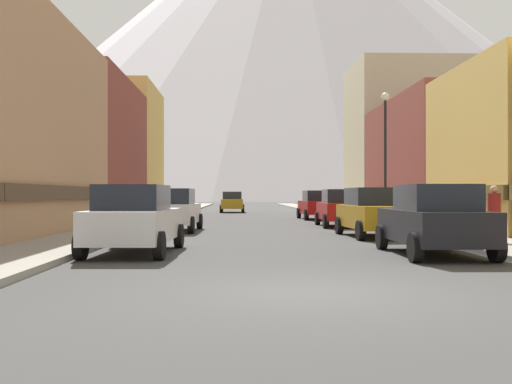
% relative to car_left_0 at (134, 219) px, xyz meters
% --- Properties ---
extents(ground_plane, '(400.00, 400.00, 0.00)m').
position_rel_car_left_0_xyz_m(ground_plane, '(3.80, -6.27, -0.90)').
color(ground_plane, '#3D3D3D').
extents(sidewalk_left, '(2.50, 100.00, 0.15)m').
position_rel_car_left_0_xyz_m(sidewalk_left, '(-2.45, 28.73, -0.82)').
color(sidewalk_left, gray).
rests_on(sidewalk_left, ground).
extents(sidewalk_right, '(2.50, 100.00, 0.15)m').
position_rel_car_left_0_xyz_m(sidewalk_right, '(10.05, 28.73, -0.82)').
color(sidewalk_right, gray).
rests_on(sidewalk_right, ground).
extents(storefront_left_2, '(6.79, 12.69, 8.33)m').
position_rel_car_left_0_xyz_m(storefront_left_2, '(-6.94, 20.32, 3.11)').
color(storefront_left_2, brown).
rests_on(storefront_left_2, ground).
extents(storefront_left_3, '(9.61, 9.67, 9.92)m').
position_rel_car_left_0_xyz_m(storefront_left_3, '(-8.35, 31.61, 3.89)').
color(storefront_left_3, '#D8B259').
rests_on(storefront_left_3, ground).
extents(storefront_right_2, '(6.91, 13.09, 6.94)m').
position_rel_car_left_0_xyz_m(storefront_right_2, '(14.61, 18.28, 2.44)').
color(storefront_right_2, brown).
rests_on(storefront_right_2, ground).
extents(storefront_right_3, '(8.40, 8.23, 11.21)m').
position_rel_car_left_0_xyz_m(storefront_right_3, '(15.35, 29.07, 4.53)').
color(storefront_right_3, beige).
rests_on(storefront_right_3, ground).
extents(car_left_0, '(2.22, 4.47, 1.78)m').
position_rel_car_left_0_xyz_m(car_left_0, '(0.00, 0.00, 0.00)').
color(car_left_0, silver).
rests_on(car_left_0, ground).
extents(car_left_1, '(2.21, 4.47, 1.78)m').
position_rel_car_left_0_xyz_m(car_left_1, '(0.00, 9.47, 0.00)').
color(car_left_1, silver).
rests_on(car_left_1, ground).
extents(car_right_0, '(2.10, 4.42, 1.78)m').
position_rel_car_left_0_xyz_m(car_right_0, '(7.60, -0.73, 0.00)').
color(car_right_0, black).
rests_on(car_right_0, ground).
extents(car_right_1, '(2.24, 4.48, 1.78)m').
position_rel_car_left_0_xyz_m(car_right_1, '(7.60, 5.92, 0.00)').
color(car_right_1, '#B28419').
rests_on(car_right_1, ground).
extents(car_right_2, '(2.14, 4.43, 1.78)m').
position_rel_car_left_0_xyz_m(car_right_2, '(7.60, 12.87, 0.00)').
color(car_right_2, '#9E1111').
rests_on(car_right_2, ground).
extents(car_right_3, '(2.19, 4.46, 1.78)m').
position_rel_car_left_0_xyz_m(car_right_3, '(7.60, 21.37, 0.00)').
color(car_right_3, '#9E1111').
rests_on(car_right_3, ground).
extents(car_driving_0, '(2.06, 4.40, 1.78)m').
position_rel_car_left_0_xyz_m(car_driving_0, '(2.20, 36.32, 0.00)').
color(car_driving_0, '#B28419').
rests_on(car_driving_0, ground).
extents(trash_bin_right, '(0.59, 0.59, 0.98)m').
position_rel_car_left_0_xyz_m(trash_bin_right, '(10.15, 4.65, -0.26)').
color(trash_bin_right, '#4C5156').
rests_on(trash_bin_right, sidewalk_right).
extents(potted_plant_0, '(0.46, 0.46, 0.75)m').
position_rel_car_left_0_xyz_m(potted_plant_0, '(10.80, 10.29, -0.38)').
color(potted_plant_0, '#4C4C51').
rests_on(potted_plant_0, sidewalk_right).
extents(potted_plant_1, '(0.55, 0.55, 0.80)m').
position_rel_car_left_0_xyz_m(potted_plant_1, '(-3.20, 12.15, -0.37)').
color(potted_plant_1, gray).
rests_on(potted_plant_1, sidewalk_left).
extents(potted_plant_2, '(0.48, 0.48, 0.85)m').
position_rel_car_left_0_xyz_m(potted_plant_2, '(10.80, 12.42, -0.33)').
color(potted_plant_2, brown).
rests_on(potted_plant_2, sidewalk_right).
extents(pedestrian_0, '(0.36, 0.36, 1.58)m').
position_rel_car_left_0_xyz_m(pedestrian_0, '(10.05, 13.14, -0.03)').
color(pedestrian_0, '#333338').
rests_on(pedestrian_0, sidewalk_right).
extents(pedestrian_1, '(0.36, 0.36, 1.52)m').
position_rel_car_left_0_xyz_m(pedestrian_1, '(10.05, 4.35, -0.05)').
color(pedestrian_1, maroon).
rests_on(pedestrian_1, sidewalk_right).
extents(pedestrian_2, '(0.36, 0.36, 1.65)m').
position_rel_car_left_0_xyz_m(pedestrian_2, '(10.05, 1.38, 0.01)').
color(pedestrian_2, maroon).
rests_on(pedestrian_2, sidewalk_right).
extents(streetlamp_right, '(0.36, 0.36, 5.86)m').
position_rel_car_left_0_xyz_m(streetlamp_right, '(9.15, 10.47, 3.09)').
color(streetlamp_right, black).
rests_on(streetlamp_right, sidewalk_right).
extents(mountain_backdrop, '(296.94, 296.94, 138.83)m').
position_rel_car_left_0_xyz_m(mountain_backdrop, '(26.21, 253.73, 68.51)').
color(mountain_backdrop, silver).
rests_on(mountain_backdrop, ground).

